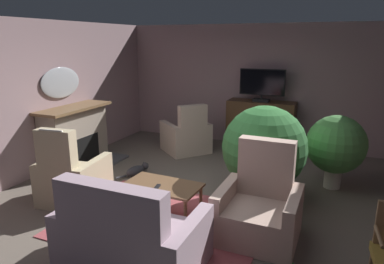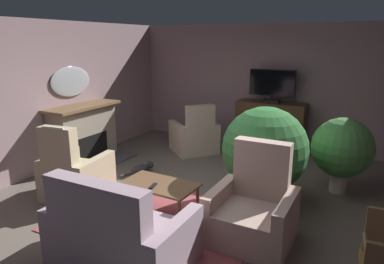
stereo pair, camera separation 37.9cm
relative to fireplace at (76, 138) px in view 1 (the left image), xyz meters
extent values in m
cube|color=#665B51|center=(2.69, -0.74, -0.57)|extent=(6.55, 7.56, 0.04)
cube|color=gray|center=(2.69, 2.79, 0.80)|extent=(6.55, 0.10, 2.70)
cube|color=gray|center=(-0.33, -0.74, 0.80)|extent=(0.10, 7.56, 2.70)
cube|color=#9E474C|center=(2.56, -1.31, -0.54)|extent=(2.59, 1.94, 0.01)
cube|color=#4C4C51|center=(0.40, 0.00, -0.53)|extent=(0.50, 1.57, 0.04)
cube|color=gray|center=(-0.03, 0.00, 0.00)|extent=(0.46, 1.37, 1.10)
cube|color=black|center=(0.16, 0.00, -0.23)|extent=(0.10, 0.77, 0.52)
cube|color=brown|center=(0.01, 0.00, 0.57)|extent=(0.58, 1.53, 0.05)
ellipsoid|color=#B2B7BF|center=(-0.25, 0.00, 1.03)|extent=(0.06, 0.97, 0.57)
cube|color=#352315|center=(2.99, 2.44, -0.52)|extent=(1.39, 0.44, 0.06)
cube|color=#4C331E|center=(2.99, 2.44, -0.01)|extent=(1.45, 0.50, 1.07)
sphere|color=tan|center=(2.73, 2.18, 0.04)|extent=(0.03, 0.03, 0.03)
sphere|color=tan|center=(3.25, 2.18, 0.04)|extent=(0.03, 0.03, 0.03)
cube|color=black|center=(2.99, 2.39, 0.55)|extent=(0.35, 0.20, 0.06)
cylinder|color=black|center=(2.99, 2.39, 0.62)|extent=(0.04, 0.04, 0.08)
cube|color=black|center=(2.99, 2.39, 0.94)|extent=(0.96, 0.05, 0.55)
cube|color=black|center=(2.99, 2.36, 0.94)|extent=(0.92, 0.01, 0.51)
cube|color=brown|center=(2.48, -1.18, -0.09)|extent=(1.04, 0.61, 0.03)
cylinder|color=brown|center=(2.95, -0.96, -0.33)|extent=(0.04, 0.04, 0.44)
cylinder|color=brown|center=(2.03, -0.93, -0.33)|extent=(0.04, 0.04, 0.44)
cylinder|color=brown|center=(2.93, -1.43, -0.33)|extent=(0.04, 0.04, 0.44)
cylinder|color=brown|center=(2.01, -1.40, -0.33)|extent=(0.04, 0.04, 0.44)
cube|color=black|center=(2.47, -1.31, -0.06)|extent=(0.08, 0.18, 0.02)
cube|color=#AD93A3|center=(2.68, -2.21, -0.34)|extent=(1.18, 0.93, 0.41)
cube|color=#AD93A3|center=(2.68, -2.58, 0.18)|extent=(1.18, 0.20, 0.65)
cube|color=#AD93A3|center=(2.02, -2.21, -0.23)|extent=(0.15, 0.93, 0.63)
cube|color=#AD93A3|center=(3.34, -2.21, -0.23)|extent=(0.15, 0.93, 0.63)
cube|color=#A84C51|center=(2.61, -2.35, -0.02)|extent=(0.37, 0.17, 0.36)
cube|color=#BC9E8E|center=(3.79, -1.20, -0.33)|extent=(0.69, 0.88, 0.43)
cube|color=#BC9E8E|center=(3.79, -0.85, 0.25)|extent=(0.69, 0.18, 0.74)
cube|color=#BC9E8E|center=(4.20, -1.20, -0.23)|extent=(0.13, 0.87, 0.63)
cube|color=#BC9E8E|center=(3.38, -1.20, -0.23)|extent=(0.13, 0.87, 0.63)
cube|color=tan|center=(1.01, -1.22, -0.32)|extent=(0.66, 0.95, 0.45)
cube|color=tan|center=(1.06, -1.57, 0.26)|extent=(0.57, 0.25, 0.73)
cube|color=tan|center=(0.68, -1.26, -0.22)|extent=(0.25, 0.89, 0.65)
cube|color=tan|center=(1.35, -1.17, -0.22)|extent=(0.25, 0.89, 0.65)
cube|color=white|center=(1.07, -1.64, 0.53)|extent=(0.36, 0.07, 0.24)
cube|color=#C6B29E|center=(1.55, 1.62, -0.33)|extent=(1.05, 1.02, 0.44)
cube|color=#C6B29E|center=(1.82, 1.40, 0.21)|extent=(0.52, 0.57, 0.63)
cube|color=#C6B29E|center=(1.32, 1.34, -0.23)|extent=(0.75, 0.66, 0.64)
cube|color=#C6B29E|center=(1.79, 1.90, -0.23)|extent=(0.75, 0.66, 0.64)
cylinder|color=#93704C|center=(5.00, -1.84, 0.12)|extent=(0.06, 0.37, 0.03)
cylinder|color=#99664C|center=(3.61, -0.12, -0.41)|extent=(0.25, 0.25, 0.28)
sphere|color=#2D6B33|center=(3.61, -0.12, 0.28)|extent=(1.24, 1.24, 1.24)
cylinder|color=beige|center=(4.57, 0.80, -0.39)|extent=(0.26, 0.26, 0.32)
sphere|color=#4C8E47|center=(4.57, 0.80, 0.19)|extent=(0.93, 0.93, 0.93)
ellipsoid|color=#2D2D33|center=(1.32, -0.04, -0.46)|extent=(0.28, 0.42, 0.17)
sphere|color=#2D2D33|center=(1.39, 0.19, -0.43)|extent=(0.13, 0.13, 0.13)
cone|color=#2D2D33|center=(1.36, 0.20, -0.37)|extent=(0.04, 0.04, 0.04)
cone|color=#2D2D33|center=(1.42, 0.18, -0.37)|extent=(0.04, 0.04, 0.04)
cylinder|color=#2D2D33|center=(1.20, -0.31, -0.49)|extent=(0.10, 0.22, 0.06)
camera|label=1|loc=(4.57, -5.02, 1.80)|focal=32.79mm
camera|label=2|loc=(4.91, -4.86, 1.80)|focal=32.79mm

